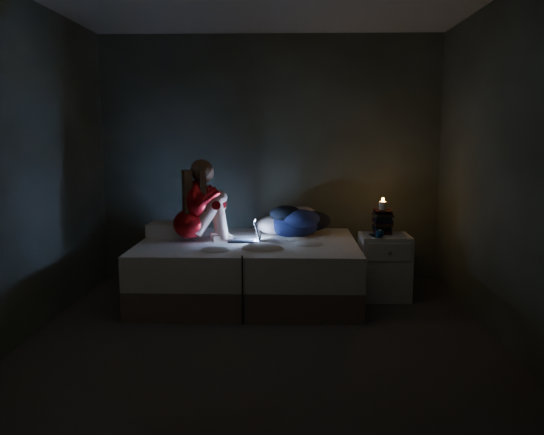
{
  "coord_description": "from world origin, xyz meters",
  "views": [
    {
      "loc": [
        0.21,
        -4.23,
        1.56
      ],
      "look_at": [
        0.05,
        1.0,
        0.8
      ],
      "focal_mm": 37.77,
      "sensor_mm": 36.0,
      "label": 1
    }
  ],
  "objects_px": {
    "nightstand": "(384,267)",
    "candle": "(383,206)",
    "bed": "(248,270)",
    "phone": "(374,235)",
    "laptop": "(244,230)",
    "woman": "(189,200)"
  },
  "relations": [
    {
      "from": "nightstand",
      "to": "candle",
      "type": "bearing_deg",
      "value": 98.47
    },
    {
      "from": "woman",
      "to": "candle",
      "type": "bearing_deg",
      "value": -12.82
    },
    {
      "from": "woman",
      "to": "phone",
      "type": "height_order",
      "value": "woman"
    },
    {
      "from": "bed",
      "to": "candle",
      "type": "relative_size",
      "value": 25.45
    },
    {
      "from": "laptop",
      "to": "nightstand",
      "type": "height_order",
      "value": "laptop"
    },
    {
      "from": "bed",
      "to": "woman",
      "type": "bearing_deg",
      "value": -177.38
    },
    {
      "from": "bed",
      "to": "candle",
      "type": "xyz_separation_m",
      "value": [
        1.28,
        0.14,
        0.6
      ]
    },
    {
      "from": "phone",
      "to": "laptop",
      "type": "bearing_deg",
      "value": 170.36
    },
    {
      "from": "bed",
      "to": "candle",
      "type": "distance_m",
      "value": 1.42
    },
    {
      "from": "bed",
      "to": "phone",
      "type": "height_order",
      "value": "phone"
    },
    {
      "from": "bed",
      "to": "candle",
      "type": "bearing_deg",
      "value": 6.07
    },
    {
      "from": "nightstand",
      "to": "phone",
      "type": "height_order",
      "value": "phone"
    },
    {
      "from": "bed",
      "to": "phone",
      "type": "relative_size",
      "value": 14.54
    },
    {
      "from": "laptop",
      "to": "nightstand",
      "type": "bearing_deg",
      "value": 1.91
    },
    {
      "from": "candle",
      "to": "bed",
      "type": "bearing_deg",
      "value": -173.93
    },
    {
      "from": "bed",
      "to": "phone",
      "type": "bearing_deg",
      "value": -0.36
    },
    {
      "from": "woman",
      "to": "phone",
      "type": "xyz_separation_m",
      "value": [
        1.74,
        0.02,
        -0.33
      ]
    },
    {
      "from": "nightstand",
      "to": "candle",
      "type": "relative_size",
      "value": 7.69
    },
    {
      "from": "woman",
      "to": "candle",
      "type": "relative_size",
      "value": 9.72
    },
    {
      "from": "woman",
      "to": "laptop",
      "type": "relative_size",
      "value": 2.58
    },
    {
      "from": "laptop",
      "to": "candle",
      "type": "height_order",
      "value": "candle"
    },
    {
      "from": "woman",
      "to": "laptop",
      "type": "height_order",
      "value": "woman"
    }
  ]
}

